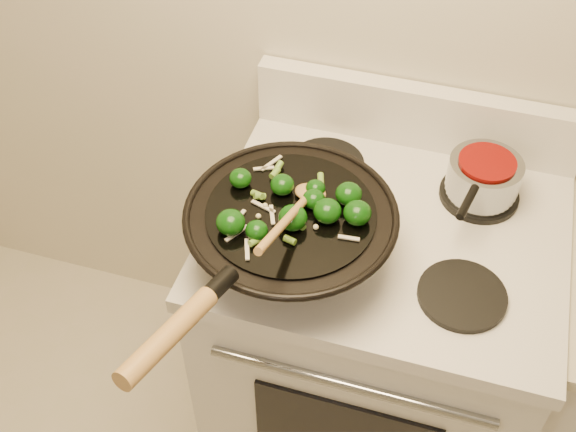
% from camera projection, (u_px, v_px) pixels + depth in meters
% --- Properties ---
extents(stove, '(0.78, 0.67, 1.08)m').
position_uv_depth(stove, '(371.00, 339.00, 1.92)').
color(stove, white).
rests_on(stove, ground).
extents(wok, '(0.43, 0.70, 0.22)m').
position_uv_depth(wok, '(289.00, 233.00, 1.46)').
color(wok, black).
rests_on(wok, stove).
extents(stirfry, '(0.30, 0.30, 0.05)m').
position_uv_depth(stirfry, '(298.00, 206.00, 1.41)').
color(stirfry, '#0B3808').
rests_on(stirfry, wok).
extents(wooden_spoon, '(0.07, 0.29, 0.12)m').
position_uv_depth(wooden_spoon, '(297.00, 208.00, 1.38)').
color(wooden_spoon, '#A1783F').
rests_on(wooden_spoon, wok).
extents(saucepan, '(0.16, 0.26, 0.10)m').
position_uv_depth(saucepan, '(483.00, 178.00, 1.61)').
color(saucepan, gray).
rests_on(saucepan, stove).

